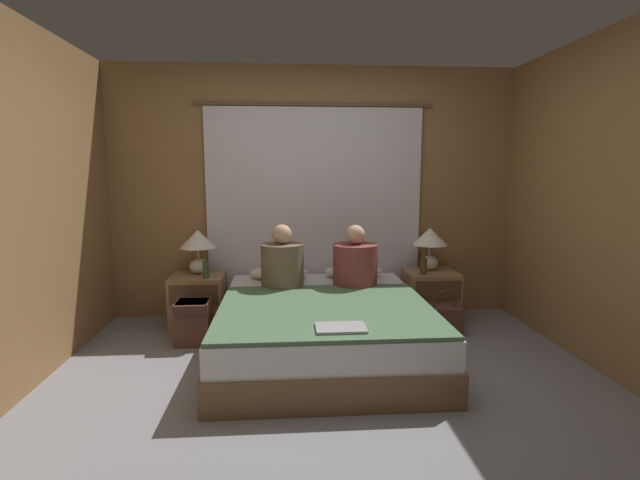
# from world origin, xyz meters

# --- Properties ---
(ground_plane) EXTENTS (16.00, 16.00, 0.00)m
(ground_plane) POSITION_xyz_m (0.00, 0.00, 0.00)
(ground_plane) COLOR gray
(wall_back) EXTENTS (4.16, 0.06, 2.50)m
(wall_back) POSITION_xyz_m (0.00, 1.79, 1.25)
(wall_back) COLOR olive
(wall_back) RESTS_ON ground_plane
(wall_right) EXTENTS (0.06, 3.64, 2.50)m
(wall_right) POSITION_xyz_m (2.05, 0.00, 1.25)
(wall_right) COLOR olive
(wall_right) RESTS_ON ground_plane
(curtain_panel) EXTENTS (2.35, 0.02, 2.13)m
(curtain_panel) POSITION_xyz_m (0.00, 1.73, 1.06)
(curtain_panel) COLOR silver
(curtain_panel) RESTS_ON ground_plane
(bed) EXTENTS (1.65, 1.99, 0.44)m
(bed) POSITION_xyz_m (0.00, 0.68, 0.22)
(bed) COLOR brown
(bed) RESTS_ON ground_plane
(nightstand_left) EXTENTS (0.49, 0.46, 0.50)m
(nightstand_left) POSITION_xyz_m (-1.13, 1.42, 0.25)
(nightstand_left) COLOR #937047
(nightstand_left) RESTS_ON ground_plane
(nightstand_right) EXTENTS (0.49, 0.46, 0.50)m
(nightstand_right) POSITION_xyz_m (1.13, 1.42, 0.25)
(nightstand_right) COLOR #937047
(nightstand_right) RESTS_ON ground_plane
(lamp_left) EXTENTS (0.34, 0.34, 0.42)m
(lamp_left) POSITION_xyz_m (-1.13, 1.50, 0.79)
(lamp_left) COLOR silver
(lamp_left) RESTS_ON nightstand_left
(lamp_right) EXTENTS (0.34, 0.34, 0.42)m
(lamp_right) POSITION_xyz_m (1.13, 1.50, 0.79)
(lamp_right) COLOR silver
(lamp_right) RESTS_ON nightstand_right
(pillow_left) EXTENTS (0.57, 0.31, 0.12)m
(pillow_left) POSITION_xyz_m (-0.36, 1.48, 0.50)
(pillow_left) COLOR silver
(pillow_left) RESTS_ON bed
(pillow_right) EXTENTS (0.57, 0.31, 0.12)m
(pillow_right) POSITION_xyz_m (0.36, 1.48, 0.50)
(pillow_right) COLOR silver
(pillow_right) RESTS_ON bed
(blanket_on_bed) EXTENTS (1.59, 1.36, 0.03)m
(blanket_on_bed) POSITION_xyz_m (0.00, 0.39, 0.46)
(blanket_on_bed) COLOR #4C6B4C
(blanket_on_bed) RESTS_ON bed
(person_left_in_bed) EXTENTS (0.38, 0.38, 0.57)m
(person_left_in_bed) POSITION_xyz_m (-0.33, 1.11, 0.66)
(person_left_in_bed) COLOR brown
(person_left_in_bed) RESTS_ON bed
(person_right_in_bed) EXTENTS (0.40, 0.40, 0.56)m
(person_right_in_bed) POSITION_xyz_m (0.32, 1.11, 0.66)
(person_right_in_bed) COLOR brown
(person_right_in_bed) RESTS_ON bed
(beer_bottle_on_left_stand) EXTENTS (0.06, 0.06, 0.22)m
(beer_bottle_on_left_stand) POSITION_xyz_m (-1.03, 1.30, 0.59)
(beer_bottle_on_left_stand) COLOR #2D4C28
(beer_bottle_on_left_stand) RESTS_ON nightstand_left
(beer_bottle_on_right_stand) EXTENTS (0.07, 0.07, 0.22)m
(beer_bottle_on_right_stand) POSITION_xyz_m (1.01, 1.30, 0.58)
(beer_bottle_on_right_stand) COLOR #513819
(beer_bottle_on_right_stand) RESTS_ON nightstand_right
(laptop_on_bed) EXTENTS (0.32, 0.21, 0.02)m
(laptop_on_bed) POSITION_xyz_m (0.06, -0.09, 0.48)
(laptop_on_bed) COLOR #9EA0A5
(laptop_on_bed) RESTS_ON blanket_on_bed
(backpack_on_floor) EXTENTS (0.29, 0.29, 0.38)m
(backpack_on_floor) POSITION_xyz_m (-1.09, 0.98, 0.21)
(backpack_on_floor) COLOR brown
(backpack_on_floor) RESTS_ON ground_plane
(handbag_on_floor) EXTENTS (0.30, 0.20, 0.41)m
(handbag_on_floor) POSITION_xyz_m (1.14, 1.04, 0.14)
(handbag_on_floor) COLOR brown
(handbag_on_floor) RESTS_ON ground_plane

